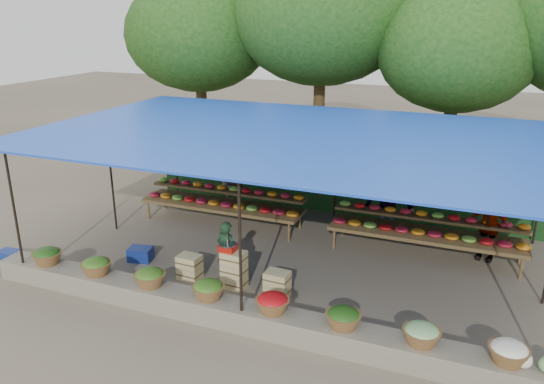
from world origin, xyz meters
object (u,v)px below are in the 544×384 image
at_px(weighing_scale, 228,247).
at_px(blue_crate_front, 9,257).
at_px(blue_crate_back, 141,254).
at_px(vendor_seated, 227,252).
at_px(crate_counter, 233,273).

relative_size(weighing_scale, blue_crate_front, 0.78).
bearing_deg(blue_crate_front, blue_crate_back, 18.40).
bearing_deg(vendor_seated, crate_counter, 149.91).
height_order(vendor_seated, blue_crate_front, vendor_seated).
xyz_separation_m(weighing_scale, blue_crate_back, (-2.29, 0.33, -0.71)).
bearing_deg(blue_crate_back, weighing_scale, -20.19).
distance_m(weighing_scale, blue_crate_front, 4.98).
relative_size(vendor_seated, blue_crate_back, 2.61).
distance_m(crate_counter, weighing_scale, 0.55).
xyz_separation_m(crate_counter, vendor_seated, (-0.22, 0.19, 0.33)).
relative_size(weighing_scale, vendor_seated, 0.27).
bearing_deg(crate_counter, blue_crate_back, 172.17).
bearing_deg(vendor_seated, weighing_scale, 133.61).
xyz_separation_m(weighing_scale, vendor_seated, (-0.12, 0.19, -0.21)).
height_order(blue_crate_front, blue_crate_back, blue_crate_back).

